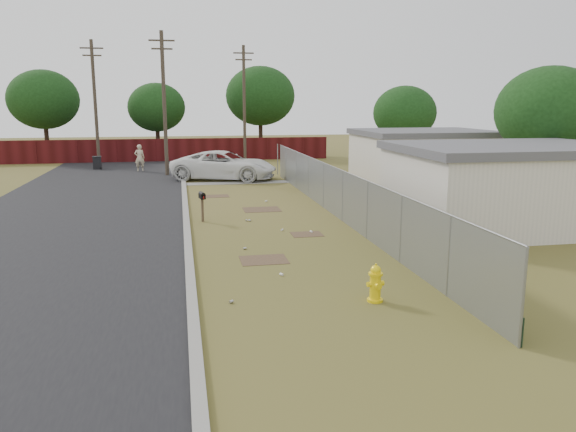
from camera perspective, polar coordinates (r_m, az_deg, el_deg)
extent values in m
plane|color=brown|center=(21.75, -2.33, -0.83)|extent=(120.00, 120.00, 0.00)
cube|color=black|center=(29.70, -19.20, 1.88)|extent=(9.00, 60.00, 0.02)
cube|color=gray|center=(29.37, -10.49, 2.32)|extent=(0.25, 60.00, 0.12)
cube|color=gray|center=(32.99, -5.33, 3.37)|extent=(6.20, 1.00, 0.03)
cylinder|color=gray|center=(11.55, 22.77, -7.73)|extent=(0.06, 0.06, 2.00)
cylinder|color=gray|center=(14.02, 16.04, -3.97)|extent=(0.06, 0.06, 2.00)
cylinder|color=gray|center=(16.66, 11.41, -1.33)|extent=(0.06, 0.06, 2.00)
cylinder|color=gray|center=(19.41, 8.08, 0.59)|extent=(0.06, 0.06, 2.00)
cylinder|color=gray|center=(22.22, 5.58, 2.02)|extent=(0.06, 0.06, 2.00)
cylinder|color=gray|center=(25.08, 3.65, 3.12)|extent=(0.06, 0.06, 2.00)
cylinder|color=gray|center=(27.96, 2.11, 4.00)|extent=(0.06, 0.06, 2.00)
cylinder|color=gray|center=(30.87, 0.85, 4.71)|extent=(0.06, 0.06, 2.00)
cylinder|color=gray|center=(33.80, -0.19, 5.30)|extent=(0.06, 0.06, 2.00)
cylinder|color=gray|center=(36.73, -1.06, 5.79)|extent=(0.06, 0.06, 2.00)
cylinder|color=gray|center=(23.03, 4.93, 4.88)|extent=(0.04, 26.00, 0.04)
cube|color=gray|center=(23.17, 4.88, 2.42)|extent=(0.01, 26.00, 2.00)
cube|color=black|center=(23.30, 5.00, 0.72)|extent=(0.03, 26.00, 0.60)
cube|color=#470F10|center=(46.25, -14.50, 6.47)|extent=(30.00, 0.12, 1.80)
cylinder|color=#473E2F|center=(37.03, -12.45, 11.00)|extent=(0.24, 0.24, 9.00)
cube|color=#473E2F|center=(37.22, -12.72, 17.01)|extent=(1.60, 0.10, 0.10)
cube|color=#473E2F|center=(37.17, -12.69, 16.24)|extent=(1.30, 0.10, 0.10)
cylinder|color=#473E2F|center=(43.41, -18.99, 10.68)|extent=(0.24, 0.24, 9.00)
cube|color=#473E2F|center=(43.58, -19.33, 15.80)|extent=(1.60, 0.10, 0.10)
cube|color=#473E2F|center=(43.54, -19.29, 15.15)|extent=(1.30, 0.10, 0.10)
cylinder|color=#473E2F|center=(45.31, -4.46, 11.26)|extent=(0.24, 0.24, 9.00)
cube|color=#473E2F|center=(45.47, -4.54, 16.18)|extent=(1.60, 0.10, 0.10)
cube|color=#473E2F|center=(45.43, -4.53, 15.55)|extent=(1.30, 0.10, 0.10)
cube|color=beige|center=(22.79, 21.46, 2.53)|extent=(8.00, 6.00, 2.80)
cube|color=#535258|center=(22.63, 21.75, 6.41)|extent=(8.32, 6.24, 0.30)
cube|color=beige|center=(33.13, 13.55, 5.55)|extent=(7.00, 6.00, 2.80)
cube|color=#535258|center=(33.01, 13.67, 8.23)|extent=(7.28, 6.24, 0.30)
cylinder|color=#301F16|center=(51.26, -23.30, 7.20)|extent=(0.36, 0.36, 3.30)
ellipsoid|color=black|center=(51.18, -23.59, 10.80)|extent=(5.70, 5.70, 4.84)
cylinder|color=#301F16|center=(51.15, -13.07, 7.57)|extent=(0.36, 0.36, 2.86)
ellipsoid|color=black|center=(51.05, -13.22, 10.70)|extent=(4.94, 4.94, 4.20)
cylinder|color=#301F16|center=(50.60, -2.79, 8.19)|extent=(0.36, 0.36, 3.52)
ellipsoid|color=black|center=(50.53, -2.83, 12.09)|extent=(6.08, 6.08, 5.17)
cylinder|color=#301F16|center=(42.35, 11.63, 6.74)|extent=(0.36, 0.36, 2.64)
ellipsoid|color=black|center=(42.23, 11.77, 10.23)|extent=(4.56, 4.56, 3.88)
cylinder|color=#301F16|center=(29.68, 24.55, 4.25)|extent=(0.36, 0.36, 2.86)
ellipsoid|color=black|center=(29.51, 25.00, 9.63)|extent=(4.94, 4.94, 4.20)
cylinder|color=yellow|center=(13.58, 8.81, -8.43)|extent=(0.40, 0.40, 0.07)
cylinder|color=yellow|center=(13.47, 8.86, -7.12)|extent=(0.28, 0.28, 0.63)
cylinder|color=yellow|center=(13.37, 8.90, -5.83)|extent=(0.37, 0.37, 0.05)
sphere|color=yellow|center=(13.35, 8.91, -5.48)|extent=(0.27, 0.27, 0.25)
cylinder|color=yellow|center=(13.31, 8.93, -4.94)|extent=(0.05, 0.05, 0.07)
cylinder|color=yellow|center=(13.38, 8.27, -6.88)|extent=(0.12, 0.13, 0.12)
cylinder|color=yellow|center=(13.51, 9.46, -6.74)|extent=(0.12, 0.13, 0.12)
cylinder|color=yellow|center=(13.31, 9.14, -7.01)|extent=(0.16, 0.14, 0.15)
cube|color=brown|center=(22.33, -8.69, 0.66)|extent=(0.10, 0.10, 0.98)
cube|color=black|center=(22.24, -8.73, 1.98)|extent=(0.27, 0.50, 0.18)
cylinder|color=black|center=(22.22, -8.73, 2.21)|extent=(0.27, 0.50, 0.18)
cube|color=red|center=(21.99, -8.56, 1.88)|extent=(0.03, 0.04, 0.10)
imported|color=white|center=(34.46, -6.49, 5.14)|extent=(6.92, 4.93, 1.75)
imported|color=beige|center=(39.79, -14.84, 5.73)|extent=(0.69, 0.47, 1.84)
cube|color=black|center=(41.95, -18.82, 5.10)|extent=(0.57, 0.57, 0.86)
cube|color=black|center=(41.91, -18.86, 5.71)|extent=(0.63, 0.63, 0.07)
cylinder|color=black|center=(41.70, -18.45, 4.62)|extent=(0.06, 0.18, 0.18)
cylinder|color=silver|center=(15.32, -0.67, -5.94)|extent=(0.11, 0.12, 0.07)
cylinder|color=#A6A5AA|center=(18.04, -4.41, -3.29)|extent=(0.11, 0.09, 0.07)
cylinder|color=silver|center=(20.58, -0.61, -1.41)|extent=(0.12, 0.12, 0.07)
cylinder|color=#A6A5AA|center=(13.36, -5.79, -8.65)|extent=(0.12, 0.12, 0.07)
cylinder|color=silver|center=(26.60, -2.24, 1.52)|extent=(0.12, 0.10, 0.07)
cylinder|color=#A6A5AA|center=(22.29, -4.26, -0.44)|extent=(0.09, 0.11, 0.07)
cylinder|color=#A6A5AA|center=(22.26, -3.91, -0.45)|extent=(0.12, 0.12, 0.07)
cylinder|color=silver|center=(20.31, 2.38, -1.59)|extent=(0.10, 0.12, 0.07)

